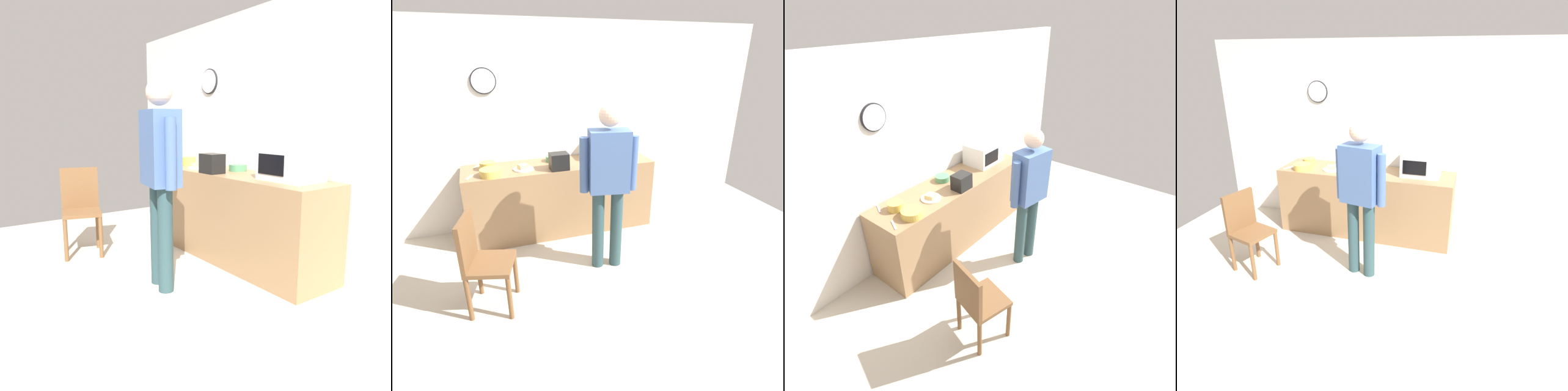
% 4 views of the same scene
% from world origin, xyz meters
% --- Properties ---
extents(ground_plane, '(6.00, 6.00, 0.00)m').
position_xyz_m(ground_plane, '(0.00, 0.00, 0.00)').
color(ground_plane, beige).
extents(back_wall, '(5.40, 0.13, 2.60)m').
position_xyz_m(back_wall, '(-0.00, 1.60, 1.30)').
color(back_wall, silver).
rests_on(back_wall, ground_plane).
extents(kitchen_counter, '(2.39, 0.62, 0.92)m').
position_xyz_m(kitchen_counter, '(-0.30, 1.22, 0.46)').
color(kitchen_counter, '#93704C').
rests_on(kitchen_counter, ground_plane).
extents(microwave, '(0.50, 0.39, 0.30)m').
position_xyz_m(microwave, '(0.45, 1.28, 1.07)').
color(microwave, silver).
rests_on(microwave, kitchen_counter).
extents(sandwich_plate, '(0.24, 0.24, 0.07)m').
position_xyz_m(sandwich_plate, '(-0.77, 1.14, 0.94)').
color(sandwich_plate, white).
rests_on(sandwich_plate, kitchen_counter).
extents(salad_bowl, '(0.24, 0.24, 0.08)m').
position_xyz_m(salad_bowl, '(-1.16, 1.04, 0.96)').
color(salad_bowl, gold).
rests_on(salad_bowl, kitchen_counter).
extents(cereal_bowl, '(0.18, 0.18, 0.09)m').
position_xyz_m(cereal_bowl, '(-1.18, 1.29, 0.97)').
color(cereal_bowl, gold).
rests_on(cereal_bowl, kitchen_counter).
extents(mixing_bowl, '(0.19, 0.19, 0.07)m').
position_xyz_m(mixing_bowl, '(-0.35, 1.36, 0.95)').
color(mixing_bowl, '#4C8E60').
rests_on(mixing_bowl, kitchen_counter).
extents(toaster, '(0.22, 0.18, 0.20)m').
position_xyz_m(toaster, '(-0.35, 1.02, 1.02)').
color(toaster, black).
rests_on(toaster, kitchen_counter).
extents(fork_utensil, '(0.09, 0.16, 0.01)m').
position_xyz_m(fork_utensil, '(-1.29, 1.46, 0.92)').
color(fork_utensil, silver).
rests_on(fork_utensil, kitchen_counter).
extents(spoon_utensil, '(0.09, 0.16, 0.01)m').
position_xyz_m(spoon_utensil, '(-1.39, 1.06, 0.92)').
color(spoon_utensil, silver).
rests_on(spoon_utensil, kitchen_counter).
extents(person_standing, '(0.58, 0.31, 1.79)m').
position_xyz_m(person_standing, '(-0.04, 0.23, 1.05)').
color(person_standing, '#2A474C').
rests_on(person_standing, ground_plane).
extents(wooden_chair, '(0.49, 0.49, 0.94)m').
position_xyz_m(wooden_chair, '(-1.35, -0.03, 0.52)').
color(wooden_chair, brown).
rests_on(wooden_chair, ground_plane).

